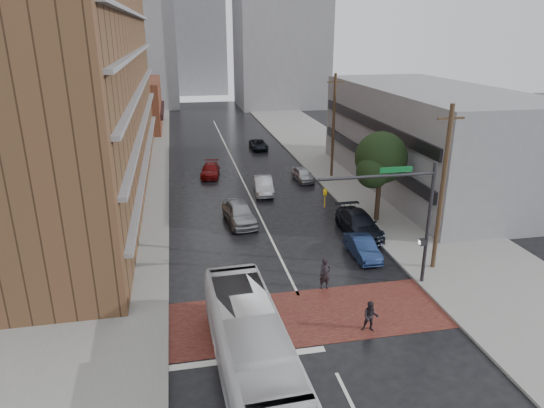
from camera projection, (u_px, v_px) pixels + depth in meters
name	position (u px, v px, depth m)	size (l,w,h in m)	color
ground	(311.00, 321.00, 24.27)	(160.00, 160.00, 0.00)	black
crosswalk	(308.00, 315.00, 24.73)	(14.00, 5.00, 0.02)	brown
sidewalk_west	(120.00, 185.00, 45.19)	(9.00, 90.00, 0.15)	gray
sidewalk_east	(354.00, 172.00, 49.43)	(9.00, 90.00, 0.15)	gray
apartment_block	(68.00, 27.00, 39.09)	(10.00, 44.00, 28.00)	brown
storefront_west	(133.00, 104.00, 70.70)	(8.00, 16.00, 7.00)	brown
building_east	(427.00, 137.00, 44.24)	(11.00, 26.00, 9.00)	gray
distant_tower_west	(124.00, 17.00, 88.24)	(18.00, 16.00, 32.00)	gray
distant_tower_east	(281.00, 5.00, 87.19)	(16.00, 14.00, 36.00)	gray
distant_tower_center	(197.00, 38.00, 107.86)	(12.00, 10.00, 24.00)	gray
street_tree	(381.00, 161.00, 35.34)	(4.20, 4.10, 6.90)	#332319
signal_mast	(406.00, 208.00, 26.05)	(6.50, 0.30, 7.20)	#2D2D33
utility_pole_near	(442.00, 189.00, 27.84)	(1.60, 0.26, 10.00)	#473321
utility_pole_far	(333.00, 125.00, 46.30)	(1.60, 0.26, 10.00)	#473321
transit_bus	(253.00, 353.00, 19.40)	(2.60, 11.13, 3.10)	silver
pedestrian_a	(325.00, 274.00, 27.03)	(0.67, 0.44, 1.84)	black
pedestrian_b	(370.00, 317.00, 23.23)	(0.77, 0.60, 1.58)	black
car_travel_a	(239.00, 213.00, 36.28)	(1.97, 4.90, 1.67)	#999DA0
car_travel_b	(263.00, 185.00, 43.06)	(1.54, 4.43, 1.46)	#B5B7BD
car_travel_c	(210.00, 170.00, 48.18)	(1.71, 4.22, 1.22)	maroon
suv_travel	(259.00, 145.00, 59.04)	(1.91, 4.13, 1.15)	black
car_parked_near	(363.00, 248.00, 30.95)	(1.35, 3.88, 1.28)	#15254B
car_parked_mid	(359.00, 224.00, 34.39)	(2.20, 5.41, 1.57)	black
car_parked_far	(303.00, 174.00, 46.68)	(1.50, 3.72, 1.27)	#B0B1B8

